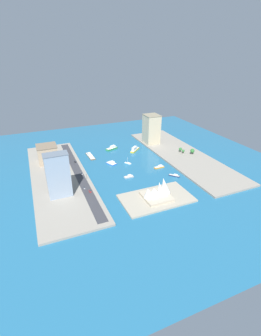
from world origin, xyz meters
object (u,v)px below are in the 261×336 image
(catamaran_blue, at_px, (112,163))
(van_white, at_px, (82,174))
(water_taxi_orange, at_px, (159,167))
(office_block_beige, at_px, (151,129))
(yacht_sleek_gray, at_px, (129,177))
(traffic_light_waterfront, at_px, (86,176))
(sedan_silver, at_px, (84,188))
(sailboat_small_white, at_px, (128,163))
(tower_tall_glass, at_px, (58,175))
(apartment_midrise_tan, at_px, (48,154))
(ferry_green_doubledeck, at_px, (112,148))
(pickup_red, at_px, (90,191))
(opera_landmark, at_px, (157,191))
(suv_black, at_px, (75,162))
(patrol_launch_navy, at_px, (174,175))
(barge_flat_brown, at_px, (90,156))
(ferry_yellow_fast, at_px, (135,149))

(catamaran_blue, height_order, van_white, van_white)
(water_taxi_orange, relative_size, office_block_beige, 0.32)
(yacht_sleek_gray, height_order, traffic_light_waterfront, traffic_light_waterfront)
(sedan_silver, bearing_deg, yacht_sleek_gray, -171.75)
(sailboat_small_white, distance_m, tower_tall_glass, 120.13)
(apartment_midrise_tan, bearing_deg, ferry_green_doubledeck, -171.06)
(water_taxi_orange, relative_size, pickup_red, 3.11)
(ferry_green_doubledeck, bearing_deg, water_taxi_orange, 112.88)
(ferry_green_doubledeck, distance_m, sedan_silver, 133.41)
(catamaran_blue, xyz_separation_m, opera_landmark, (-16.89, 107.42, 8.45))
(suv_black, relative_size, pickup_red, 0.94)
(patrol_launch_navy, relative_size, opera_landmark, 0.38)
(barge_flat_brown, relative_size, sedan_silver, 6.83)
(apartment_midrise_tan, xyz_separation_m, van_white, (-35.94, 57.78, -11.89))
(catamaran_blue, xyz_separation_m, sedan_silver, (53.99, 57.44, 1.88))
(ferry_green_doubledeck, bearing_deg, tower_tall_glass, 48.99)
(ferry_green_doubledeck, relative_size, barge_flat_brown, 0.74)
(yacht_sleek_gray, distance_m, tower_tall_glass, 93.67)
(pickup_red, bearing_deg, apartment_midrise_tan, -71.63)
(patrol_launch_navy, xyz_separation_m, office_block_beige, (-27.19, -120.81, 26.09))
(opera_landmark, bearing_deg, barge_flat_brown, -75.25)
(office_block_beige, xyz_separation_m, traffic_light_waterfront, (136.98, 86.51, -20.51))
(ferry_yellow_fast, bearing_deg, office_block_beige, -154.85)
(patrol_launch_navy, distance_m, office_block_beige, 126.55)
(ferry_green_doubledeck, distance_m, traffic_light_waterfront, 109.99)
(office_block_beige, bearing_deg, traffic_light_waterfront, 32.27)
(ferry_yellow_fast, distance_m, traffic_light_waterfront, 118.84)
(patrol_launch_navy, relative_size, barge_flat_brown, 0.42)
(office_block_beige, bearing_deg, van_white, 27.09)
(sedan_silver, bearing_deg, barge_flat_brown, -108.44)
(van_white, bearing_deg, apartment_midrise_tan, -58.12)
(water_taxi_orange, bearing_deg, tower_tall_glass, 9.25)
(yacht_sleek_gray, xyz_separation_m, office_block_beige, (-84.18, -100.26, 25.97))
(ferry_green_doubledeck, bearing_deg, barge_flat_brown, 20.06)
(catamaran_blue, height_order, office_block_beige, office_block_beige)
(catamaran_blue, distance_m, water_taxi_orange, 69.99)
(sedan_silver, distance_m, opera_landmark, 86.98)
(van_white, bearing_deg, catamaran_blue, -157.70)
(catamaran_blue, bearing_deg, patrol_launch_navy, 132.97)
(patrol_launch_navy, relative_size, van_white, 2.86)
(barge_flat_brown, bearing_deg, sailboat_small_white, 133.04)
(ferry_yellow_fast, relative_size, opera_landmark, 0.64)
(ferry_yellow_fast, height_order, traffic_light_waterfront, traffic_light_waterfront)
(pickup_red, distance_m, traffic_light_waterfront, 33.10)
(sailboat_small_white, distance_m, apartment_midrise_tan, 117.68)
(van_white, height_order, traffic_light_waterfront, traffic_light_waterfront)
(office_block_beige, height_order, suv_black, office_block_beige)
(opera_landmark, bearing_deg, ferry_green_doubledeck, -90.78)
(barge_flat_brown, height_order, traffic_light_waterfront, traffic_light_waterfront)
(patrol_launch_navy, relative_size, suv_black, 2.70)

